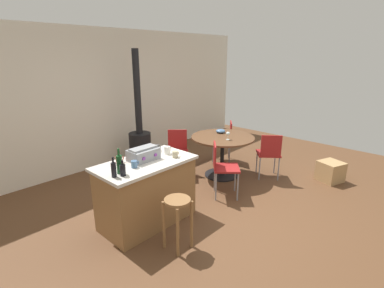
{
  "coord_description": "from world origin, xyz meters",
  "views": [
    {
      "loc": [
        -3.09,
        -2.41,
        2.22
      ],
      "look_at": [
        0.15,
        0.59,
        0.83
      ],
      "focal_mm": 27.04,
      "sensor_mm": 36.0,
      "label": 1
    }
  ],
  "objects_px": {
    "cup_0": "(167,150)",
    "cup_2": "(134,164)",
    "bottle_2": "(114,169)",
    "serving_bowl": "(221,131)",
    "folding_chair_right": "(269,152)",
    "cup_1": "(119,160)",
    "cup_4": "(157,148)",
    "wood_stove": "(140,140)",
    "bottle_0": "(119,164)",
    "folding_chair_far": "(177,149)",
    "folding_chair_left": "(222,165)",
    "cardboard_box": "(330,171)",
    "wine_glass": "(228,134)",
    "wooden_stool": "(178,213)",
    "kitchen_island": "(147,192)",
    "dining_table": "(222,146)",
    "bottle_1": "(123,170)",
    "folding_chair_near": "(225,138)",
    "cup_3": "(175,154)",
    "toolbox": "(143,154)"
  },
  "relations": [
    {
      "from": "wooden_stool",
      "to": "cup_1",
      "type": "xyz_separation_m",
      "value": [
        -0.15,
        0.9,
        0.48
      ]
    },
    {
      "from": "wood_stove",
      "to": "bottle_2",
      "type": "height_order",
      "value": "wood_stove"
    },
    {
      "from": "bottle_0",
      "to": "cup_4",
      "type": "height_order",
      "value": "bottle_0"
    },
    {
      "from": "folding_chair_near",
      "to": "folding_chair_far",
      "type": "xyz_separation_m",
      "value": [
        -1.21,
        0.21,
        -0.0
      ]
    },
    {
      "from": "cup_1",
      "to": "serving_bowl",
      "type": "bearing_deg",
      "value": 5.0
    },
    {
      "from": "folding_chair_far",
      "to": "dining_table",
      "type": "bearing_deg",
      "value": -50.79
    },
    {
      "from": "toolbox",
      "to": "dining_table",
      "type": "bearing_deg",
      "value": 4.21
    },
    {
      "from": "folding_chair_far",
      "to": "folding_chair_right",
      "type": "relative_size",
      "value": 0.99
    },
    {
      "from": "wood_stove",
      "to": "wine_glass",
      "type": "xyz_separation_m",
      "value": [
        0.63,
        -1.71,
        0.32
      ]
    },
    {
      "from": "bottle_0",
      "to": "bottle_2",
      "type": "distance_m",
      "value": 0.12
    },
    {
      "from": "wooden_stool",
      "to": "kitchen_island",
      "type": "bearing_deg",
      "value": 80.95
    },
    {
      "from": "folding_chair_far",
      "to": "folding_chair_left",
      "type": "xyz_separation_m",
      "value": [
        -0.13,
        -1.14,
        0.03
      ]
    },
    {
      "from": "bottle_1",
      "to": "cup_3",
      "type": "bearing_deg",
      "value": -0.01
    },
    {
      "from": "bottle_0",
      "to": "folding_chair_near",
      "type": "bearing_deg",
      "value": 13.57
    },
    {
      "from": "bottle_2",
      "to": "serving_bowl",
      "type": "xyz_separation_m",
      "value": [
        2.69,
        0.54,
        -0.17
      ]
    },
    {
      "from": "folding_chair_far",
      "to": "cardboard_box",
      "type": "relative_size",
      "value": 2.26
    },
    {
      "from": "bottle_1",
      "to": "folding_chair_near",
      "type": "bearing_deg",
      "value": 15.02
    },
    {
      "from": "folding_chair_right",
      "to": "cup_2",
      "type": "relative_size",
      "value": 7.82
    },
    {
      "from": "folding_chair_right",
      "to": "bottle_2",
      "type": "height_order",
      "value": "bottle_2"
    },
    {
      "from": "folding_chair_near",
      "to": "bottle_2",
      "type": "relative_size",
      "value": 3.59
    },
    {
      "from": "cup_4",
      "to": "wood_stove",
      "type": "bearing_deg",
      "value": 61.18
    },
    {
      "from": "folding_chair_right",
      "to": "cup_0",
      "type": "distance_m",
      "value": 2.14
    },
    {
      "from": "bottle_2",
      "to": "wine_glass",
      "type": "relative_size",
      "value": 1.66
    },
    {
      "from": "toolbox",
      "to": "cup_3",
      "type": "bearing_deg",
      "value": -35.13
    },
    {
      "from": "bottle_2",
      "to": "cup_2",
      "type": "xyz_separation_m",
      "value": [
        0.33,
        0.07,
        -0.05
      ]
    },
    {
      "from": "wood_stove",
      "to": "toolbox",
      "type": "relative_size",
      "value": 5.99
    },
    {
      "from": "wood_stove",
      "to": "cardboard_box",
      "type": "bearing_deg",
      "value": -59.02
    },
    {
      "from": "dining_table",
      "to": "cup_1",
      "type": "height_order",
      "value": "cup_1"
    },
    {
      "from": "wood_stove",
      "to": "wine_glass",
      "type": "relative_size",
      "value": 16.12
    },
    {
      "from": "bottle_2",
      "to": "cup_2",
      "type": "height_order",
      "value": "bottle_2"
    },
    {
      "from": "dining_table",
      "to": "wood_stove",
      "type": "relative_size",
      "value": 0.5
    },
    {
      "from": "cup_1",
      "to": "cup_2",
      "type": "relative_size",
      "value": 1.07
    },
    {
      "from": "kitchen_island",
      "to": "cup_0",
      "type": "bearing_deg",
      "value": 1.27
    },
    {
      "from": "wood_stove",
      "to": "toolbox",
      "type": "distance_m",
      "value": 2.09
    },
    {
      "from": "cup_0",
      "to": "serving_bowl",
      "type": "bearing_deg",
      "value": 12.88
    },
    {
      "from": "kitchen_island",
      "to": "dining_table",
      "type": "xyz_separation_m",
      "value": [
        1.96,
        0.22,
        0.15
      ]
    },
    {
      "from": "folding_chair_near",
      "to": "folding_chair_right",
      "type": "height_order",
      "value": "folding_chair_right"
    },
    {
      "from": "cup_0",
      "to": "cup_2",
      "type": "distance_m",
      "value": 0.62
    },
    {
      "from": "cup_1",
      "to": "bottle_0",
      "type": "bearing_deg",
      "value": -122.2
    },
    {
      "from": "folding_chair_right",
      "to": "serving_bowl",
      "type": "relative_size",
      "value": 4.77
    },
    {
      "from": "dining_table",
      "to": "serving_bowl",
      "type": "relative_size",
      "value": 6.42
    },
    {
      "from": "cup_0",
      "to": "folding_chair_right",
      "type": "bearing_deg",
      "value": -13.7
    },
    {
      "from": "dining_table",
      "to": "wine_glass",
      "type": "relative_size",
      "value": 8.06
    },
    {
      "from": "wooden_stool",
      "to": "wood_stove",
      "type": "height_order",
      "value": "wood_stove"
    },
    {
      "from": "wooden_stool",
      "to": "cup_2",
      "type": "bearing_deg",
      "value": 99.25
    },
    {
      "from": "cup_2",
      "to": "cup_4",
      "type": "relative_size",
      "value": 1.0
    },
    {
      "from": "cup_0",
      "to": "cardboard_box",
      "type": "bearing_deg",
      "value": -27.24
    },
    {
      "from": "folding_chair_left",
      "to": "cup_4",
      "type": "distance_m",
      "value": 1.11
    },
    {
      "from": "serving_bowl",
      "to": "folding_chair_far",
      "type": "bearing_deg",
      "value": 147.51
    },
    {
      "from": "dining_table",
      "to": "serving_bowl",
      "type": "distance_m",
      "value": 0.34
    }
  ]
}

